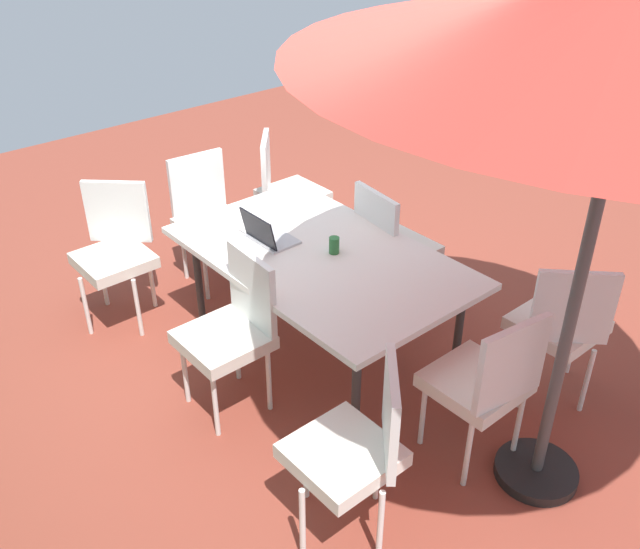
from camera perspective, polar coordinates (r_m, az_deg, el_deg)
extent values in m
cube|color=brown|center=(4.72, 0.00, -6.39)|extent=(10.00, 10.00, 0.02)
cube|color=silver|center=(4.30, 0.00, 1.49)|extent=(1.89, 1.14, 0.04)
cylinder|color=#333333|center=(4.32, 11.20, -5.11)|extent=(0.05, 0.05, 0.72)
cylinder|color=#333333|center=(5.26, -2.11, 2.71)|extent=(0.05, 0.05, 0.72)
cylinder|color=#333333|center=(3.82, 2.95, -10.11)|extent=(0.05, 0.05, 0.72)
cylinder|color=#333333|center=(4.85, -9.91, -0.45)|extent=(0.05, 0.05, 0.72)
cylinder|color=#4C4C4C|center=(3.32, 20.50, -0.37)|extent=(0.06, 0.06, 2.50)
cylinder|color=black|center=(4.06, 17.23, -15.12)|extent=(0.44, 0.44, 0.06)
cube|color=silver|center=(3.80, 12.59, -8.62)|extent=(0.46, 0.46, 0.08)
cube|color=white|center=(3.53, 15.42, -7.11)|extent=(0.10, 0.44, 0.45)
cylinder|color=white|center=(4.16, 12.28, -9.19)|extent=(0.03, 0.03, 0.45)
cylinder|color=white|center=(3.97, 8.42, -11.13)|extent=(0.03, 0.03, 0.45)
cylinder|color=white|center=(3.99, 15.86, -11.92)|extent=(0.03, 0.03, 0.45)
cylinder|color=white|center=(3.79, 11.99, -14.14)|extent=(0.03, 0.03, 0.45)
cube|color=silver|center=(4.04, -7.91, -5.31)|extent=(0.46, 0.46, 0.08)
cube|color=white|center=(3.97, -5.58, -1.17)|extent=(0.44, 0.06, 0.45)
cylinder|color=white|center=(4.27, -10.98, -7.83)|extent=(0.03, 0.03, 0.45)
cylinder|color=white|center=(4.02, -8.55, -10.49)|extent=(0.03, 0.03, 0.45)
cylinder|color=white|center=(4.39, -6.83, -6.11)|extent=(0.03, 0.03, 0.45)
cylinder|color=white|center=(4.15, -4.21, -8.55)|extent=(0.03, 0.03, 0.45)
cube|color=silver|center=(4.96, -16.51, 1.13)|extent=(0.46, 0.46, 0.08)
cube|color=white|center=(5.01, -16.25, 4.96)|extent=(0.33, 0.34, 0.45)
cylinder|color=white|center=(5.01, -18.61, -2.48)|extent=(0.03, 0.03, 0.45)
cylinder|color=white|center=(4.89, -14.68, -2.66)|extent=(0.03, 0.03, 0.45)
cylinder|color=white|center=(5.29, -17.35, -0.31)|extent=(0.03, 0.03, 0.45)
cylinder|color=white|center=(5.18, -13.61, -0.43)|extent=(0.03, 0.03, 0.45)
cube|color=silver|center=(5.68, -2.22, 6.50)|extent=(0.46, 0.46, 0.08)
cube|color=white|center=(5.58, -4.45, 8.95)|extent=(0.36, 0.31, 0.45)
cylinder|color=white|center=(5.63, -0.39, 3.29)|extent=(0.03, 0.03, 0.45)
cylinder|color=white|center=(5.95, -0.37, 4.93)|extent=(0.03, 0.03, 0.45)
cylinder|color=white|center=(5.65, -4.05, 3.28)|extent=(0.03, 0.03, 0.45)
cylinder|color=white|center=(5.97, -3.84, 4.92)|extent=(0.03, 0.03, 0.45)
cube|color=silver|center=(3.34, 1.84, -14.52)|extent=(0.46, 0.46, 0.08)
cube|color=white|center=(3.16, 5.81, -11.20)|extent=(0.35, 0.32, 0.45)
cylinder|color=white|center=(3.66, -1.15, -15.31)|extent=(0.03, 0.03, 0.45)
cylinder|color=white|center=(3.42, -1.45, -19.72)|extent=(0.03, 0.03, 0.45)
cylinder|color=white|center=(3.66, 4.70, -15.39)|extent=(0.03, 0.03, 0.45)
cylinder|color=white|center=(3.43, 4.96, -19.79)|extent=(0.03, 0.03, 0.45)
cube|color=silver|center=(5.27, -8.74, 4.03)|extent=(0.46, 0.46, 0.08)
cube|color=white|center=(5.33, -10.03, 7.39)|extent=(0.08, 0.44, 0.45)
cylinder|color=white|center=(5.19, -9.33, 0.14)|extent=(0.03, 0.03, 0.45)
cylinder|color=white|center=(5.33, -5.90, 1.31)|extent=(0.03, 0.03, 0.45)
cylinder|color=white|center=(5.47, -11.06, 1.74)|extent=(0.03, 0.03, 0.45)
cylinder|color=white|center=(5.60, -7.75, 2.82)|extent=(0.03, 0.03, 0.45)
cube|color=silver|center=(4.91, 6.39, 2.04)|extent=(0.46, 0.46, 0.08)
cube|color=white|center=(4.67, 4.56, 4.19)|extent=(0.44, 0.09, 0.45)
cylinder|color=white|center=(5.04, 9.09, -0.89)|extent=(0.03, 0.03, 0.45)
cylinder|color=white|center=(5.26, 6.53, 0.87)|extent=(0.03, 0.03, 0.45)
cylinder|color=white|center=(4.83, 5.87, -2.15)|extent=(0.03, 0.03, 0.45)
cylinder|color=white|center=(5.07, 3.36, -0.26)|extent=(0.03, 0.03, 0.45)
cube|color=silver|center=(4.35, 18.83, -3.91)|extent=(0.46, 0.46, 0.08)
cube|color=white|center=(4.04, 20.03, -2.55)|extent=(0.34, 0.33, 0.45)
cylinder|color=white|center=(4.69, 19.99, -5.34)|extent=(0.03, 0.03, 0.45)
cylinder|color=white|center=(4.60, 15.66, -5.23)|extent=(0.03, 0.03, 0.45)
cylinder|color=white|center=(4.42, 20.97, -8.13)|extent=(0.03, 0.03, 0.45)
cylinder|color=white|center=(4.33, 16.36, -8.08)|extent=(0.03, 0.03, 0.45)
cube|color=#B7B7BC|center=(4.45, -3.88, 2.94)|extent=(0.32, 0.22, 0.02)
cube|color=black|center=(4.34, -5.09, 3.74)|extent=(0.32, 0.05, 0.20)
cylinder|color=#286B33|center=(4.28, 1.17, 2.41)|extent=(0.06, 0.06, 0.11)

